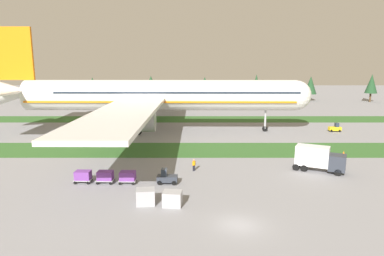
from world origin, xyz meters
The scene contains 17 objects.
ground_plane centered at (0.00, 0.00, 0.00)m, with size 400.00×400.00×0.00m, color gray.
grass_strip_near centered at (0.00, 28.69, 0.00)m, with size 320.00×10.56×0.01m, color #336028.
grass_strip_far centered at (0.00, 61.81, 0.00)m, with size 320.00×10.56×0.01m, color #336028.
airliner centered at (-13.83, 45.28, 8.15)m, with size 70.73×86.51×22.74m.
baggage_tug centered at (-7.75, 11.40, 0.81)m, with size 2.65×1.40×1.97m.
cargo_dolly_lead centered at (-12.77, 11.60, 0.92)m, with size 2.26×1.58×1.55m.
cargo_dolly_second centered at (-15.67, 11.71, 0.92)m, with size 2.26×1.58×1.55m.
cargo_dolly_third centered at (-18.57, 11.83, 0.92)m, with size 2.26×1.58×1.55m.
catering_truck centered at (13.49, 16.49, 1.95)m, with size 7.26×5.12×3.58m.
pushback_tractor centered at (27.51, 44.87, 0.81)m, with size 2.61×1.33×1.97m.
ground_crew_marshaller centered at (-4.24, 16.65, 0.95)m, with size 0.47×0.38×1.74m.
uld_container_0 centered at (-9.59, 4.94, 0.86)m, with size 2.00×1.60×1.72m, color #A3A3A8.
uld_container_1 centered at (-6.63, 4.51, 0.81)m, with size 2.00×1.60×1.62m, color #A3A3A8.
taxiway_marker_0 centered at (13.79, 25.82, 0.34)m, with size 0.44×0.44×0.68m, color orange.
taxiway_marker_1 centered at (20.91, 25.22, 0.34)m, with size 0.44×0.44×0.69m, color orange.
taxiway_marker_2 centered at (18.16, 22.85, 0.24)m, with size 0.44×0.44×0.49m, color orange.
distant_tree_line centered at (-12.74, 103.51, 6.57)m, with size 181.59×11.28×11.14m.
Camera 1 is at (-4.52, -30.39, 15.31)m, focal length 32.11 mm.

